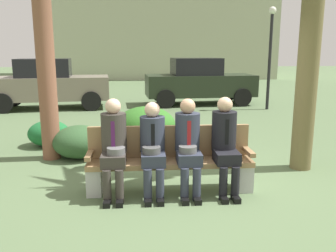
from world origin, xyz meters
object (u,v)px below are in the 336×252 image
(seated_man_centerright, at_px, (188,142))
(street_lamp, at_px, (270,47))
(shrub_near_bench, at_px, (49,133))
(seated_man_rightmost, at_px, (225,140))
(parked_car_far, at_px, (199,81))
(seated_man_centerleft, at_px, (153,144))
(building_backdrop, at_px, (164,7))
(shrub_mid_lawn, at_px, (79,142))
(parked_car_near, at_px, (49,84))
(seated_man_leftmost, at_px, (114,143))
(park_bench, at_px, (170,160))
(shrub_far_lawn, at_px, (146,125))

(seated_man_centerright, xyz_separation_m, street_lamp, (3.62, 6.96, 1.33))
(shrub_near_bench, bearing_deg, seated_man_rightmost, -41.55)
(parked_car_far, bearing_deg, seated_man_centerleft, -103.48)
(shrub_near_bench, relative_size, building_backdrop, 0.05)
(shrub_mid_lawn, relative_size, building_backdrop, 0.06)
(parked_car_near, xyz_separation_m, street_lamp, (7.33, -0.75, 1.22))
(seated_man_leftmost, relative_size, shrub_mid_lawn, 1.36)
(park_bench, distance_m, shrub_far_lawn, 2.64)
(seated_man_centerright, bearing_deg, shrub_far_lawn, 100.93)
(seated_man_leftmost, height_order, seated_man_centerright, seated_man_leftmost)
(seated_man_centerleft, height_order, shrub_far_lawn, seated_man_centerleft)
(shrub_near_bench, height_order, street_lamp, street_lamp)
(park_bench, xyz_separation_m, street_lamp, (3.86, 6.82, 1.62))
(seated_man_leftmost, xyz_separation_m, parked_car_far, (2.51, 8.30, 0.11))
(parked_car_near, bearing_deg, shrub_mid_lawn, -71.75)
(parked_car_far, bearing_deg, street_lamp, -32.39)
(shrub_far_lawn, height_order, building_backdrop, building_backdrop)
(parked_car_near, bearing_deg, shrub_near_bench, -76.74)
(shrub_far_lawn, bearing_deg, parked_car_far, 69.76)
(park_bench, height_order, shrub_far_lawn, park_bench)
(seated_man_leftmost, distance_m, shrub_far_lawn, 2.82)
(park_bench, relative_size, shrub_near_bench, 2.70)
(seated_man_rightmost, xyz_separation_m, shrub_mid_lawn, (-2.28, 1.79, -0.44))
(seated_man_rightmost, xyz_separation_m, building_backdrop, (0.77, 23.72, 4.45))
(shrub_mid_lawn, bearing_deg, seated_man_centerright, -45.50)
(parked_car_near, bearing_deg, seated_man_rightmost, -61.24)
(parked_car_far, bearing_deg, shrub_mid_lawn, -116.72)
(seated_man_centerright, height_order, street_lamp, street_lamp)
(seated_man_rightmost, height_order, shrub_mid_lawn, seated_man_rightmost)
(park_bench, bearing_deg, parked_car_near, 114.66)
(building_backdrop, bearing_deg, shrub_far_lawn, -94.94)
(seated_man_rightmost, relative_size, shrub_far_lawn, 1.05)
(park_bench, relative_size, parked_car_far, 0.57)
(seated_man_centerleft, xyz_separation_m, seated_man_rightmost, (0.99, 0.01, 0.03))
(seated_man_rightmost, relative_size, building_backdrop, 0.08)
(shrub_mid_lawn, bearing_deg, building_backdrop, 82.10)
(seated_man_centerright, xyz_separation_m, shrub_mid_lawn, (-1.76, 1.79, -0.42))
(parked_car_far, bearing_deg, seated_man_centerright, -100.30)
(seated_man_leftmost, xyz_separation_m, shrub_near_bench, (-1.54, 2.71, -0.47))
(shrub_far_lawn, xyz_separation_m, parked_car_far, (2.04, 5.54, 0.44))
(shrub_mid_lawn, bearing_deg, seated_man_rightmost, -38.14)
(park_bench, bearing_deg, seated_man_centerleft, -150.38)
(shrub_mid_lawn, height_order, parked_car_far, parked_car_far)
(seated_man_leftmost, distance_m, seated_man_centerleft, 0.52)
(seated_man_rightmost, height_order, building_backdrop, building_backdrop)
(street_lamp, xyz_separation_m, building_backdrop, (-2.34, 16.77, 3.13))
(seated_man_leftmost, bearing_deg, parked_car_far, 73.17)
(parked_car_near, relative_size, parked_car_far, 1.01)
(seated_man_centerleft, distance_m, seated_man_centerright, 0.48)
(seated_man_leftmost, xyz_separation_m, seated_man_rightmost, (1.51, 0.01, 0.01))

